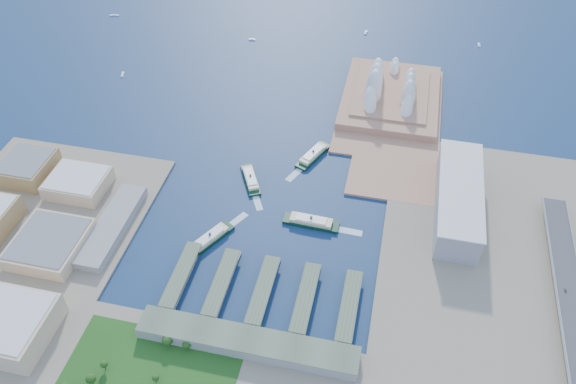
% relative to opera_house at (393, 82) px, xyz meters
% --- Properties ---
extents(ground, '(3000.00, 3000.00, 0.00)m').
position_rel_opera_house_xyz_m(ground, '(-105.00, -280.00, -32.00)').
color(ground, '#0F2146').
rests_on(ground, ground).
extents(west_land, '(220.00, 390.00, 3.00)m').
position_rel_opera_house_xyz_m(west_land, '(-355.00, -385.00, -30.50)').
color(west_land, gray).
rests_on(west_land, ground).
extents(east_land, '(240.00, 500.00, 3.00)m').
position_rel_opera_house_xyz_m(east_land, '(135.00, -330.00, -30.50)').
color(east_land, gray).
rests_on(east_land, ground).
extents(peninsula, '(135.00, 220.00, 3.00)m').
position_rel_opera_house_xyz_m(peninsula, '(2.50, -20.00, -30.50)').
color(peninsula, '#A7775B').
rests_on(peninsula, ground).
extents(opera_house, '(134.00, 180.00, 58.00)m').
position_rel_opera_house_xyz_m(opera_house, '(0.00, 0.00, 0.00)').
color(opera_house, white).
rests_on(opera_house, peninsula).
extents(toaster_building, '(45.00, 155.00, 35.00)m').
position_rel_opera_house_xyz_m(toaster_building, '(90.00, -200.00, -11.50)').
color(toaster_building, gray).
rests_on(toaster_building, east_land).
extents(expressway, '(26.00, 340.00, 11.85)m').
position_rel_opera_house_xyz_m(expressway, '(195.00, -340.00, -23.07)').
color(expressway, gray).
rests_on(expressway, east_land).
extents(west_buildings, '(200.00, 280.00, 27.00)m').
position_rel_opera_house_xyz_m(west_buildings, '(-355.00, -350.00, -15.50)').
color(west_buildings, '#A28451').
rests_on(west_buildings, west_land).
extents(ferry_wharves, '(184.00, 90.00, 9.30)m').
position_rel_opera_house_xyz_m(ferry_wharves, '(-91.00, -355.00, -27.35)').
color(ferry_wharves, '#4D5E47').
rests_on(ferry_wharves, ground).
extents(terminal_building, '(200.00, 28.00, 12.00)m').
position_rel_opera_house_xyz_m(terminal_building, '(-90.00, -415.00, -23.00)').
color(terminal_building, gray).
rests_on(terminal_building, south_land).
extents(park, '(150.00, 110.00, 16.00)m').
position_rel_opera_house_xyz_m(park, '(-165.00, -470.00, -21.00)').
color(park, '#194714').
rests_on(park, south_land).
extents(ferry_a, '(37.29, 54.64, 10.28)m').
position_rel_opera_house_xyz_m(ferry_a, '(-146.32, -200.63, -26.86)').
color(ferry_a, black).
rests_on(ferry_a, ground).
extents(ferry_b, '(36.75, 59.53, 11.05)m').
position_rel_opera_house_xyz_m(ferry_b, '(-82.36, -141.19, -26.48)').
color(ferry_b, black).
rests_on(ferry_b, ground).
extents(ferry_c, '(41.10, 57.61, 10.93)m').
position_rel_opera_house_xyz_m(ferry_c, '(-163.18, -299.96, -26.54)').
color(ferry_c, black).
rests_on(ferry_c, ground).
extents(ferry_d, '(61.92, 17.95, 11.60)m').
position_rel_opera_house_xyz_m(ferry_d, '(-63.32, -253.08, -26.20)').
color(ferry_d, black).
rests_on(ferry_d, ground).
extents(boat_a, '(7.02, 13.72, 2.57)m').
position_rel_opera_house_xyz_m(boat_a, '(-393.58, -18.03, -30.71)').
color(boat_a, white).
rests_on(boat_a, ground).
extents(boat_b, '(10.33, 4.22, 2.73)m').
position_rel_opera_house_xyz_m(boat_b, '(-233.84, 124.81, -30.63)').
color(boat_b, white).
rests_on(boat_b, ground).
extents(boat_c, '(4.04, 12.04, 2.67)m').
position_rel_opera_house_xyz_m(boat_c, '(124.41, 187.51, -30.66)').
color(boat_c, white).
rests_on(boat_c, ground).
extents(boat_d, '(16.15, 6.66, 2.66)m').
position_rel_opera_house_xyz_m(boat_d, '(-487.95, 153.90, -30.67)').
color(boat_d, white).
rests_on(boat_d, ground).
extents(boat_e, '(5.42, 12.41, 2.95)m').
position_rel_opera_house_xyz_m(boat_e, '(-56.72, 188.21, -30.53)').
color(boat_e, white).
rests_on(boat_e, ground).
extents(car_c, '(1.83, 4.50, 1.31)m').
position_rel_opera_house_xyz_m(car_c, '(191.00, -298.44, -16.50)').
color(car_c, slate).
rests_on(car_c, expressway).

